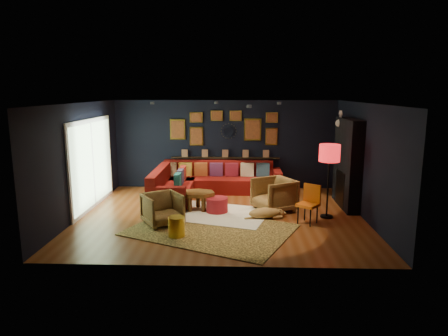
{
  "coord_description": "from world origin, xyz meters",
  "views": [
    {
      "loc": [
        0.39,
        -8.94,
        2.88
      ],
      "look_at": [
        0.05,
        0.3,
        1.07
      ],
      "focal_mm": 32.0,
      "sensor_mm": 36.0,
      "label": 1
    }
  ],
  "objects_px": {
    "sectional": "(202,184)",
    "pouf": "(217,205)",
    "armchair_left": "(162,207)",
    "armchair_right": "(274,193)",
    "orange_chair": "(310,201)",
    "dog": "(265,211)",
    "gold_stool": "(177,227)",
    "floor_lamp": "(329,156)",
    "coffee_table": "(197,195)"
  },
  "relations": [
    {
      "from": "pouf",
      "to": "armchair_left",
      "type": "xyz_separation_m",
      "value": [
        -1.14,
        -0.88,
        0.18
      ]
    },
    {
      "from": "sectional",
      "to": "dog",
      "type": "bearing_deg",
      "value": -51.21
    },
    {
      "from": "sectional",
      "to": "pouf",
      "type": "height_order",
      "value": "sectional"
    },
    {
      "from": "gold_stool",
      "to": "orange_chair",
      "type": "bearing_deg",
      "value": 19.33
    },
    {
      "from": "pouf",
      "to": "orange_chair",
      "type": "bearing_deg",
      "value": -17.26
    },
    {
      "from": "armchair_left",
      "to": "gold_stool",
      "type": "bearing_deg",
      "value": -94.75
    },
    {
      "from": "pouf",
      "to": "dog",
      "type": "xyz_separation_m",
      "value": [
        1.11,
        -0.4,
        -0.02
      ]
    },
    {
      "from": "armchair_left",
      "to": "armchair_right",
      "type": "bearing_deg",
      "value": -10.47
    },
    {
      "from": "armchair_right",
      "to": "dog",
      "type": "xyz_separation_m",
      "value": [
        -0.26,
        -0.62,
        -0.26
      ]
    },
    {
      "from": "pouf",
      "to": "gold_stool",
      "type": "bearing_deg",
      "value": -113.89
    },
    {
      "from": "armchair_left",
      "to": "orange_chair",
      "type": "relative_size",
      "value": 0.9
    },
    {
      "from": "sectional",
      "to": "gold_stool",
      "type": "height_order",
      "value": "sectional"
    },
    {
      "from": "sectional",
      "to": "coffee_table",
      "type": "bearing_deg",
      "value": -89.43
    },
    {
      "from": "sectional",
      "to": "armchair_left",
      "type": "bearing_deg",
      "value": -104.27
    },
    {
      "from": "armchair_right",
      "to": "floor_lamp",
      "type": "relative_size",
      "value": 0.52
    },
    {
      "from": "gold_stool",
      "to": "dog",
      "type": "relative_size",
      "value": 0.41
    },
    {
      "from": "floor_lamp",
      "to": "pouf",
      "type": "bearing_deg",
      "value": 174.38
    },
    {
      "from": "armchair_left",
      "to": "floor_lamp",
      "type": "height_order",
      "value": "floor_lamp"
    },
    {
      "from": "armchair_left",
      "to": "armchair_right",
      "type": "distance_m",
      "value": 2.74
    },
    {
      "from": "sectional",
      "to": "pouf",
      "type": "distance_m",
      "value": 1.69
    },
    {
      "from": "coffee_table",
      "to": "gold_stool",
      "type": "distance_m",
      "value": 1.81
    },
    {
      "from": "armchair_right",
      "to": "armchair_left",
      "type": "bearing_deg",
      "value": -94.77
    },
    {
      "from": "pouf",
      "to": "gold_stool",
      "type": "distance_m",
      "value": 1.77
    },
    {
      "from": "sectional",
      "to": "orange_chair",
      "type": "bearing_deg",
      "value": -41.19
    },
    {
      "from": "sectional",
      "to": "gold_stool",
      "type": "distance_m",
      "value": 3.24
    },
    {
      "from": "gold_stool",
      "to": "dog",
      "type": "bearing_deg",
      "value": 33.73
    },
    {
      "from": "pouf",
      "to": "orange_chair",
      "type": "distance_m",
      "value": 2.19
    },
    {
      "from": "gold_stool",
      "to": "sectional",
      "type": "bearing_deg",
      "value": 86.17
    },
    {
      "from": "gold_stool",
      "to": "floor_lamp",
      "type": "xyz_separation_m",
      "value": [
        3.26,
        1.37,
        1.22
      ]
    },
    {
      "from": "floor_lamp",
      "to": "orange_chair",
      "type": "bearing_deg",
      "value": -140.12
    },
    {
      "from": "pouf",
      "to": "floor_lamp",
      "type": "xyz_separation_m",
      "value": [
        2.54,
        -0.25,
        1.23
      ]
    },
    {
      "from": "coffee_table",
      "to": "floor_lamp",
      "type": "relative_size",
      "value": 0.52
    },
    {
      "from": "sectional",
      "to": "armchair_right",
      "type": "distance_m",
      "value": 2.33
    },
    {
      "from": "coffee_table",
      "to": "orange_chair",
      "type": "bearing_deg",
      "value": -17.43
    },
    {
      "from": "coffee_table",
      "to": "gold_stool",
      "type": "height_order",
      "value": "coffee_table"
    },
    {
      "from": "coffee_table",
      "to": "dog",
      "type": "distance_m",
      "value": 1.71
    },
    {
      "from": "armchair_right",
      "to": "sectional",
      "type": "bearing_deg",
      "value": -155.11
    },
    {
      "from": "gold_stool",
      "to": "orange_chair",
      "type": "height_order",
      "value": "orange_chair"
    },
    {
      "from": "floor_lamp",
      "to": "dog",
      "type": "relative_size",
      "value": 1.65
    },
    {
      "from": "armchair_right",
      "to": "orange_chair",
      "type": "xyz_separation_m",
      "value": [
        0.7,
        -0.86,
        0.06
      ]
    },
    {
      "from": "dog",
      "to": "armchair_right",
      "type": "bearing_deg",
      "value": 53.02
    },
    {
      "from": "sectional",
      "to": "armchair_left",
      "type": "relative_size",
      "value": 4.45
    },
    {
      "from": "orange_chair",
      "to": "floor_lamp",
      "type": "height_order",
      "value": "floor_lamp"
    },
    {
      "from": "pouf",
      "to": "floor_lamp",
      "type": "bearing_deg",
      "value": -5.62
    },
    {
      "from": "dog",
      "to": "floor_lamp",
      "type": "bearing_deg",
      "value": -8.44
    },
    {
      "from": "sectional",
      "to": "floor_lamp",
      "type": "relative_size",
      "value": 2.01
    },
    {
      "from": "orange_chair",
      "to": "floor_lamp",
      "type": "xyz_separation_m",
      "value": [
        0.47,
        0.39,
        0.93
      ]
    },
    {
      "from": "armchair_left",
      "to": "armchair_right",
      "type": "xyz_separation_m",
      "value": [
        2.5,
        1.1,
        0.06
      ]
    },
    {
      "from": "pouf",
      "to": "orange_chair",
      "type": "xyz_separation_m",
      "value": [
        2.07,
        -0.64,
        0.3
      ]
    },
    {
      "from": "pouf",
      "to": "armchair_left",
      "type": "bearing_deg",
      "value": -142.16
    }
  ]
}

